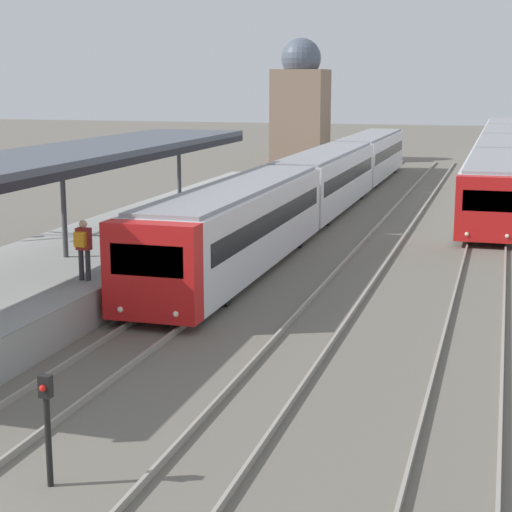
{
  "coord_description": "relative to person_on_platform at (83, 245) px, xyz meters",
  "views": [
    {
      "loc": [
        8.57,
        -8.93,
        6.35
      ],
      "look_at": [
        2.01,
        13.54,
        1.55
      ],
      "focal_mm": 60.0,
      "sensor_mm": 36.0,
      "label": 1
    }
  ],
  "objects": [
    {
      "name": "platform_canopy",
      "position": [
        -2.0,
        2.71,
        2.16
      ],
      "size": [
        4.0,
        24.2,
        3.27
      ],
      "color": "#4C515B",
      "rests_on": "station_platform"
    },
    {
      "name": "person_on_platform",
      "position": [
        0.0,
        0.0,
        0.0
      ],
      "size": [
        0.4,
        0.4,
        1.66
      ],
      "color": "#2D2D33",
      "rests_on": "station_platform"
    },
    {
      "name": "signal_post_near",
      "position": [
        4.16,
        -9.27,
        -0.85
      ],
      "size": [
        0.2,
        0.21,
        1.86
      ],
      "color": "black",
      "rests_on": "ground_plane"
    },
    {
      "name": "train_near",
      "position": [
        2.29,
        20.91,
        -0.36
      ],
      "size": [
        2.58,
        43.79,
        2.94
      ],
      "color": "red",
      "rests_on": "ground_plane"
    },
    {
      "name": "distant_domed_building",
      "position": [
        -5.27,
        47.56,
        2.56
      ],
      "size": [
        4.13,
        4.13,
        9.72
      ],
      "color": "#89705B",
      "rests_on": "ground_plane"
    },
    {
      "name": "train_far",
      "position": [
        10.33,
        39.66,
        -0.38
      ],
      "size": [
        2.52,
        53.51,
        2.91
      ],
      "color": "red",
      "rests_on": "ground_plane"
    }
  ]
}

